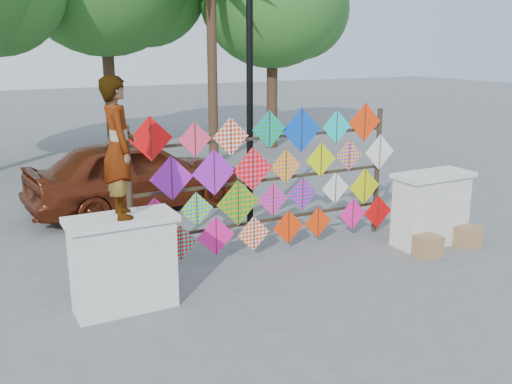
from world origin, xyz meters
TOP-DOWN VIEW (x-y plane):
  - ground at (0.00, 0.00)m, footprint 80.00×80.00m
  - parapet_left at (-2.70, -0.20)m, footprint 1.40×0.65m
  - parapet_right at (2.70, -0.20)m, footprint 1.40×0.65m
  - kite_rack at (0.07, 0.73)m, footprint 4.92×0.24m
  - vendor_woman at (-2.67, -0.20)m, footprint 0.49×0.69m
  - sedan at (-1.19, 4.32)m, footprint 4.67×2.27m
  - lamppost at (0.30, 2.00)m, footprint 0.28×0.28m
  - cardboard_box_near at (2.23, -0.66)m, footprint 0.39×0.35m
  - cardboard_box_far at (3.20, -0.57)m, footprint 0.43×0.39m

SIDE VIEW (x-z plane):
  - ground at x=0.00m, z-range 0.00..0.00m
  - cardboard_box_near at x=2.23m, z-range 0.00..0.35m
  - cardboard_box_far at x=3.20m, z-range 0.00..0.36m
  - parapet_left at x=-2.70m, z-range 0.01..1.29m
  - parapet_right at x=2.70m, z-range 0.01..1.29m
  - sedan at x=-1.19m, z-range 0.00..1.53m
  - kite_rack at x=0.07m, z-range 0.03..2.45m
  - vendor_woman at x=-2.67m, z-range 1.28..3.05m
  - lamppost at x=0.30m, z-range 0.46..4.92m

